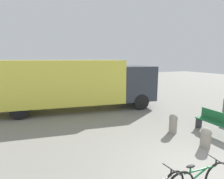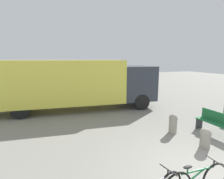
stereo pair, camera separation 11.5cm
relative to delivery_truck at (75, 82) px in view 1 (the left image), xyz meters
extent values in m
cube|color=#EAE04C|center=(-0.84, 0.12, 0.06)|extent=(7.32, 3.33, 2.41)
cube|color=#333842|center=(3.64, -0.51, -0.12)|extent=(2.27, 2.53, 2.05)
cylinder|color=black|center=(3.78, 0.51, -1.15)|extent=(0.94, 0.40, 0.91)
cylinder|color=black|center=(3.50, -1.53, -1.15)|extent=(0.94, 0.40, 0.91)
cylinder|color=black|center=(-2.62, 1.40, -1.15)|extent=(0.94, 0.40, 0.91)
cylinder|color=black|center=(-2.90, -0.63, -1.15)|extent=(0.94, 0.40, 0.91)
cube|color=#1E6638|center=(4.28, -5.63, -1.13)|extent=(0.41, 1.56, 0.04)
cube|color=#1E6638|center=(4.46, -5.63, -0.93)|extent=(0.05, 1.56, 0.43)
cube|color=#2D2D33|center=(4.28, -4.90, -1.38)|extent=(0.34, 0.05, 0.45)
cylinder|color=black|center=(0.34, -7.58, -0.91)|extent=(0.03, 0.03, 0.15)
cylinder|color=black|center=(0.34, -7.58, -0.84)|extent=(0.09, 0.44, 0.02)
torus|color=black|center=(1.55, -7.71, -1.26)|extent=(0.69, 0.10, 0.69)
cylinder|color=#26723F|center=(1.06, -7.68, -0.98)|extent=(0.85, 0.10, 0.04)
cylinder|color=#26723F|center=(0.98, -7.67, -1.11)|extent=(0.56, 0.08, 0.32)
cylinder|color=#26723F|center=(0.78, -7.65, -0.93)|extent=(0.03, 0.03, 0.11)
ellipsoid|color=black|center=(0.78, -7.65, -0.85)|extent=(0.23, 0.11, 0.05)
cylinder|color=black|center=(1.48, -7.71, -0.91)|extent=(0.03, 0.03, 0.15)
cylinder|color=black|center=(1.48, -7.71, -0.84)|extent=(0.06, 0.44, 0.02)
cylinder|color=gray|center=(3.05, -6.21, -1.34)|extent=(0.33, 0.33, 0.51)
sphere|color=gray|center=(3.05, -6.21, -1.09)|extent=(0.34, 0.34, 0.34)
cylinder|color=gray|center=(2.88, -4.86, -1.29)|extent=(0.31, 0.31, 0.62)
sphere|color=gray|center=(2.88, -4.86, -0.98)|extent=(0.33, 0.33, 0.33)
camera|label=1|loc=(-1.98, -10.01, 1.31)|focal=28.00mm
camera|label=2|loc=(-1.87, -10.05, 1.31)|focal=28.00mm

